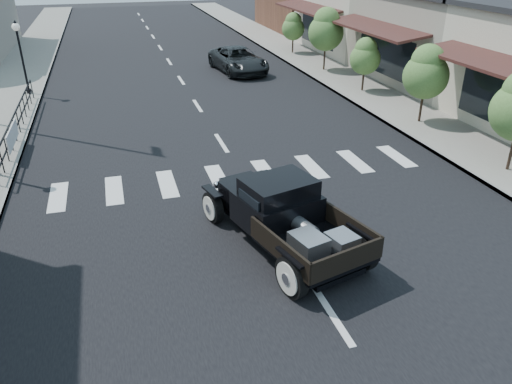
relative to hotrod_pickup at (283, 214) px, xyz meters
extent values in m
plane|color=black|center=(0.10, 0.29, -0.87)|extent=(120.00, 120.00, 0.00)
cube|color=black|center=(0.10, 15.29, -0.86)|extent=(14.00, 80.00, 0.02)
cube|color=gray|center=(-8.40, 15.29, -0.80)|extent=(3.00, 80.00, 0.15)
cube|color=gray|center=(8.60, 15.29, -0.80)|extent=(3.00, 80.00, 0.15)
cube|color=gray|center=(15.10, 13.29, 1.38)|extent=(10.00, 9.00, 4.50)
cube|color=#BFB3A1|center=(15.10, 22.29, 1.38)|extent=(10.00, 9.00, 4.50)
imported|color=black|center=(3.62, 18.38, -0.18)|extent=(2.84, 5.18, 1.38)
camera|label=1|loc=(-3.57, -9.87, 5.81)|focal=35.00mm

